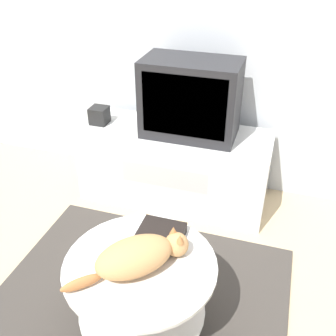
% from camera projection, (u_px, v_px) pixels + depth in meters
% --- Properties ---
extents(ground_plane, '(12.00, 12.00, 0.00)m').
position_uv_depth(ground_plane, '(136.00, 309.00, 2.01)').
color(ground_plane, tan).
extents(rug, '(1.49, 1.31, 0.02)m').
position_uv_depth(rug, '(136.00, 308.00, 2.00)').
color(rug, '#3D3833').
rests_on(rug, ground_plane).
extents(tv_stand, '(1.26, 0.47, 0.51)m').
position_uv_depth(tv_stand, '(175.00, 166.00, 2.70)').
color(tv_stand, silver).
rests_on(tv_stand, ground_plane).
extents(tv, '(0.59, 0.33, 0.48)m').
position_uv_depth(tv, '(191.00, 99.00, 2.42)').
color(tv, '#232326').
rests_on(tv, tv_stand).
extents(speaker, '(0.11, 0.11, 0.11)m').
position_uv_depth(speaker, '(99.00, 115.00, 2.65)').
color(speaker, black).
rests_on(speaker, tv_stand).
extents(coffee_table, '(0.67, 0.67, 0.41)m').
position_uv_depth(coffee_table, '(142.00, 287.00, 1.78)').
color(coffee_table, '#B2B2B7').
rests_on(coffee_table, rug).
extents(dvd_box, '(0.21, 0.18, 0.05)m').
position_uv_depth(dvd_box, '(161.00, 235.00, 1.82)').
color(dvd_box, black).
rests_on(dvd_box, coffee_table).
extents(cat, '(0.43, 0.43, 0.14)m').
position_uv_depth(cat, '(138.00, 256.00, 1.64)').
color(cat, tan).
rests_on(cat, coffee_table).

